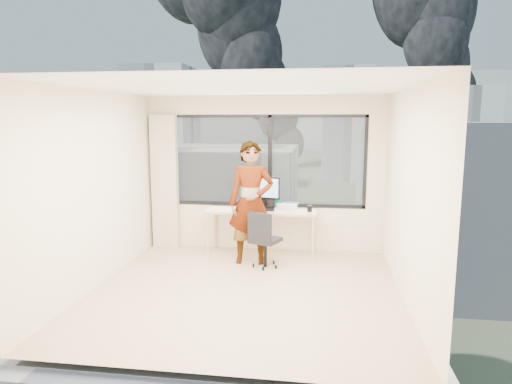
% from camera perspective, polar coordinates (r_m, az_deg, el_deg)
% --- Properties ---
extents(floor, '(4.00, 4.00, 0.01)m').
position_cam_1_polar(floor, '(6.05, -1.36, -12.34)').
color(floor, '#D2AD89').
rests_on(floor, ground).
extents(ceiling, '(4.00, 4.00, 0.01)m').
position_cam_1_polar(ceiling, '(5.64, -1.46, 13.06)').
color(ceiling, white).
rests_on(ceiling, ground).
extents(wall_front, '(4.00, 0.01, 2.60)m').
position_cam_1_polar(wall_front, '(3.78, -6.40, -4.89)').
color(wall_front, beige).
rests_on(wall_front, ground).
extents(wall_left, '(0.01, 4.00, 2.60)m').
position_cam_1_polar(wall_left, '(6.34, -19.53, 0.32)').
color(wall_left, beige).
rests_on(wall_left, ground).
extents(wall_right, '(0.01, 4.00, 2.60)m').
position_cam_1_polar(wall_right, '(5.73, 18.74, -0.53)').
color(wall_right, beige).
rests_on(wall_right, ground).
extents(window_wall, '(3.30, 0.16, 1.55)m').
position_cam_1_polar(window_wall, '(7.63, 1.43, 3.95)').
color(window_wall, black).
rests_on(window_wall, ground).
extents(curtain, '(0.45, 0.14, 2.30)m').
position_cam_1_polar(curtain, '(7.96, -11.45, 1.27)').
color(curtain, beige).
rests_on(curtain, floor).
extents(desk, '(1.80, 0.60, 0.75)m').
position_cam_1_polar(desk, '(7.50, 0.71, -5.06)').
color(desk, '#D5B18F').
rests_on(desk, floor).
extents(chair, '(0.59, 0.59, 0.89)m').
position_cam_1_polar(chair, '(6.83, 1.19, -5.89)').
color(chair, black).
rests_on(chair, floor).
extents(person, '(0.73, 0.51, 1.90)m').
position_cam_1_polar(person, '(6.94, -0.63, -1.38)').
color(person, '#2D2D33').
rests_on(person, floor).
extents(monitor, '(0.56, 0.26, 0.55)m').
position_cam_1_polar(monitor, '(7.47, 1.10, -0.03)').
color(monitor, black).
rests_on(monitor, desk).
extents(game_console, '(0.37, 0.33, 0.08)m').
position_cam_1_polar(game_console, '(7.62, 4.05, -1.67)').
color(game_console, white).
rests_on(game_console, desk).
extents(laptop, '(0.35, 0.37, 0.21)m').
position_cam_1_polar(laptop, '(7.39, 1.05, -1.45)').
color(laptop, black).
rests_on(laptop, desk).
extents(cellphone, '(0.11, 0.05, 0.01)m').
position_cam_1_polar(cellphone, '(7.34, -0.28, -2.32)').
color(cellphone, black).
rests_on(cellphone, desk).
extents(pen_cup, '(0.08, 0.08, 0.10)m').
position_cam_1_polar(pen_cup, '(7.30, 6.81, -2.10)').
color(pen_cup, black).
rests_on(pen_cup, desk).
extents(handbag, '(0.28, 0.18, 0.20)m').
position_cam_1_polar(handbag, '(7.61, 2.34, -1.21)').
color(handbag, '#0B4339').
rests_on(handbag, desk).
extents(exterior_ground, '(400.00, 400.00, 0.04)m').
position_cam_1_polar(exterior_ground, '(126.60, 7.56, 1.68)').
color(exterior_ground, '#515B3D').
rests_on(exterior_ground, ground).
extents(near_bldg_a, '(16.00, 12.00, 14.00)m').
position_cam_1_polar(near_bldg_a, '(38.04, -7.36, -4.98)').
color(near_bldg_a, beige).
rests_on(near_bldg_a, exterior_ground).
extents(near_bldg_b, '(14.00, 13.00, 16.00)m').
position_cam_1_polar(near_bldg_b, '(45.68, 21.94, -1.91)').
color(near_bldg_b, white).
rests_on(near_bldg_b, exterior_ground).
extents(far_tower_a, '(14.00, 14.00, 28.00)m').
position_cam_1_polar(far_tower_a, '(106.80, -11.72, 7.74)').
color(far_tower_a, silver).
rests_on(far_tower_a, exterior_ground).
extents(far_tower_b, '(13.00, 13.00, 30.00)m').
position_cam_1_polar(far_tower_b, '(125.76, 11.39, 8.39)').
color(far_tower_b, silver).
rests_on(far_tower_b, exterior_ground).
extents(far_tower_c, '(15.00, 15.00, 26.00)m').
position_cam_1_polar(far_tower_c, '(152.11, 25.09, 7.05)').
color(far_tower_c, silver).
rests_on(far_tower_c, exterior_ground).
extents(far_tower_d, '(16.00, 14.00, 22.00)m').
position_cam_1_polar(far_tower_d, '(167.14, -13.44, 7.08)').
color(far_tower_d, silver).
rests_on(far_tower_d, exterior_ground).
extents(hill_a, '(288.00, 216.00, 90.00)m').
position_cam_1_polar(hill_a, '(347.66, -12.40, 6.23)').
color(hill_a, slate).
rests_on(hill_a, exterior_ground).
extents(hill_b, '(300.00, 220.00, 96.00)m').
position_cam_1_polar(hill_b, '(340.68, 25.06, 5.53)').
color(hill_b, slate).
rests_on(hill_b, exterior_ground).
extents(tree_a, '(7.00, 7.00, 8.00)m').
position_cam_1_polar(tree_a, '(34.56, -22.46, -12.30)').
color(tree_a, '#224617').
rests_on(tree_a, exterior_ground).
extents(tree_b, '(7.60, 7.60, 9.00)m').
position_cam_1_polar(tree_b, '(26.48, 14.53, -17.44)').
color(tree_b, '#224617').
rests_on(tree_b, exterior_ground).
extents(smoke_plume_a, '(40.00, 24.00, 90.00)m').
position_cam_1_polar(smoke_plume_a, '(160.22, 4.24, 22.37)').
color(smoke_plume_a, black).
rests_on(smoke_plume_a, exterior_ground).
extents(smoke_plume_b, '(30.00, 18.00, 70.00)m').
position_cam_1_polar(smoke_plume_b, '(185.36, 25.99, 15.91)').
color(smoke_plume_b, black).
rests_on(smoke_plume_b, exterior_ground).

